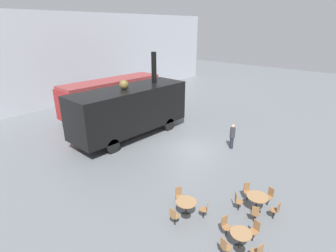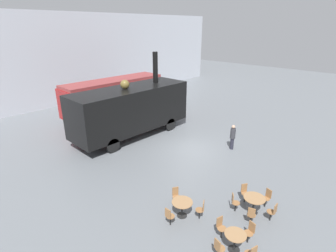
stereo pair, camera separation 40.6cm
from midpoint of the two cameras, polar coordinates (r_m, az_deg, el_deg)
The scene contains 19 objects.
ground_plane at distance 17.60m, azimuth 4.92°, elevation -4.98°, with size 80.00×80.00×0.00m, color slate.
backdrop_wall at distance 28.78m, azimuth -20.79°, elevation 13.34°, with size 44.00×0.15×9.00m.
streamlined_locomotive at distance 23.93m, azimuth -9.37°, elevation 7.03°, with size 11.22×2.49×3.39m.
steam_locomotive at distance 19.13m, azimuth -7.37°, elevation 3.92°, with size 8.92×2.88×5.90m.
cafe_table_near at distance 12.42m, azimuth 19.17°, elevation -15.08°, with size 0.93×0.93×0.76m.
cafe_table_mid at distance 10.57m, azimuth 15.56°, elevation -22.42°, with size 0.79×0.79×0.72m.
cafe_table_far at distance 11.65m, azimuth 4.15°, elevation -16.71°, with size 0.90×0.90×0.72m.
cafe_chair_0 at distance 12.31m, azimuth 15.18°, elevation -15.56°, with size 0.40×0.41×0.87m.
cafe_chair_1 at distance 11.81m, azimuth 18.68°, elevation -17.79°, with size 0.39×0.38×0.87m.
cafe_chair_2 at distance 12.28m, azimuth 22.82°, elevation -16.71°, with size 0.36×0.36×0.87m.
cafe_chair_3 at distance 13.04m, azimuth 21.62°, elevation -14.11°, with size 0.39×0.37×0.87m.
cafe_chair_4 at distance 13.06m, azimuth 17.22°, elevation -13.46°, with size 0.40×0.40×0.87m.
cafe_chair_5 at distance 11.06m, azimuth 18.51°, elevation -20.83°, with size 0.38×0.36×0.87m.
cafe_chair_6 at distance 10.98m, azimuth 12.50°, elevation -20.46°, with size 0.36×0.38×0.87m.
cafe_chair_7 at distance 10.19m, azimuth 12.23°, elevation -24.46°, with size 0.38×0.36×0.87m.
cafe_chair_9 at distance 11.19m, azimuth 1.36°, elevation -18.93°, with size 0.36×0.36×0.87m.
cafe_chair_10 at distance 11.63m, azimuth 8.33°, elevation -17.40°, with size 0.39×0.40×0.87m.
cafe_chair_11 at distance 12.30m, azimuth 2.70°, elevation -14.76°, with size 0.39×0.40×0.87m.
visitor_person at distance 17.72m, azimuth 14.53°, elevation -2.16°, with size 0.34×0.34×1.70m.
Camera 2 is at (-12.24, -10.02, 7.70)m, focal length 28.00 mm.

